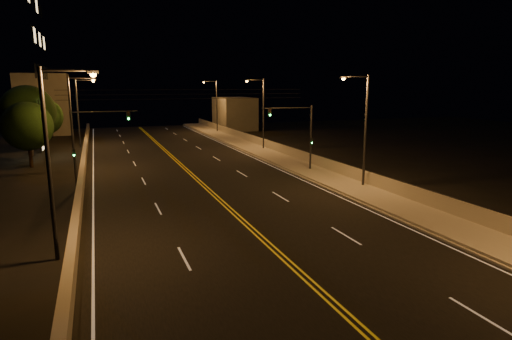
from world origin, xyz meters
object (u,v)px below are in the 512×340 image
object	(u,v)px
streetlight_3	(215,103)
tree_2	(44,117)
traffic_signal_right	(302,131)
tree_1	(28,112)
streetlight_2	(261,109)
tree_0	(27,126)
streetlight_4	(54,152)
streetlight_6	(80,108)
streetlight_5	(74,117)
traffic_signal_left	(86,140)
streetlight_1	(363,124)

from	to	relation	value
streetlight_3	tree_2	distance (m)	27.65
traffic_signal_right	tree_1	xyz separation A→B (m)	(-25.34, 19.90, 1.19)
streetlight_2	tree_0	xyz separation A→B (m)	(-26.00, -2.27, -1.05)
streetlight_4	tree_1	distance (m)	34.92
traffic_signal_right	tree_1	bearing A→B (deg)	141.86
streetlight_6	tree_1	xyz separation A→B (m)	(-5.40, -6.01, -0.02)
streetlight_5	tree_2	xyz separation A→B (m)	(-4.54, 18.82, -1.09)
streetlight_5	tree_2	bearing A→B (deg)	103.56
traffic_signal_right	traffic_signal_left	distance (m)	18.85
streetlight_5	traffic_signal_left	xyz separation A→B (m)	(1.09, -8.18, -1.21)
streetlight_6	streetlight_1	bearing A→B (deg)	-57.39
traffic_signal_right	streetlight_3	bearing A→B (deg)	87.65
traffic_signal_right	traffic_signal_left	world-z (taller)	same
streetlight_2	traffic_signal_right	distance (m)	14.45
streetlight_3	traffic_signal_right	bearing A→B (deg)	-92.35
streetlight_4	traffic_signal_left	distance (m)	14.70
streetlight_5	streetlight_4	bearing A→B (deg)	-90.00
streetlight_2	streetlight_6	distance (m)	24.37
traffic_signal_right	tree_1	size ratio (longest dim) A/B	0.77
streetlight_1	traffic_signal_left	size ratio (longest dim) A/B	1.42
tree_2	traffic_signal_right	bearing A→B (deg)	-47.81
streetlight_1	streetlight_3	bearing A→B (deg)	90.00
streetlight_1	streetlight_3	world-z (taller)	same
streetlight_6	streetlight_2	bearing A→B (deg)	-28.39
tree_2	tree_0	bearing A→B (deg)	-90.08
streetlight_6	tree_0	size ratio (longest dim) A/B	1.36
streetlight_6	tree_0	bearing A→B (deg)	-108.22
streetlight_5	tree_1	distance (m)	12.90
streetlight_1	streetlight_5	distance (m)	26.61
streetlight_1	streetlight_2	bearing A→B (deg)	90.00
streetlight_6	traffic_signal_left	bearing A→B (deg)	-87.58
streetlight_6	tree_2	distance (m)	4.80
streetlight_1	traffic_signal_right	bearing A→B (deg)	101.13
streetlight_1	traffic_signal_left	world-z (taller)	streetlight_1
streetlight_6	traffic_signal_right	xyz separation A→B (m)	(19.94, -25.91, -1.21)
tree_0	tree_1	size ratio (longest dim) A/B	0.80
streetlight_2	streetlight_5	distance (m)	22.30
streetlight_1	streetlight_4	world-z (taller)	same
streetlight_5	traffic_signal_right	size ratio (longest dim) A/B	1.42
streetlight_1	streetlight_6	size ratio (longest dim) A/B	1.00
tree_2	traffic_signal_left	bearing A→B (deg)	-78.22
streetlight_3	streetlight_6	bearing A→B (deg)	-153.88
traffic_signal_left	streetlight_3	bearing A→B (deg)	60.81
streetlight_1	tree_2	xyz separation A→B (m)	(-25.97, 34.60, -1.09)
traffic_signal_left	streetlight_1	bearing A→B (deg)	-20.46
streetlight_6	tree_2	size ratio (longest dim) A/B	1.38
traffic_signal_right	tree_2	world-z (taller)	tree_2
streetlight_3	streetlight_4	bearing A→B (deg)	-112.79
streetlight_4	streetlight_5	size ratio (longest dim) A/B	1.00
streetlight_4	streetlight_3	bearing A→B (deg)	67.21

